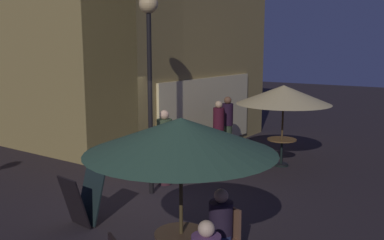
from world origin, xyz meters
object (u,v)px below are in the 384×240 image
object	(u,v)px
patio_umbrella_1	(284,95)
cafe_chair_2	(226,232)
patron_seated_1	(218,225)
patio_umbrella_0	(181,136)
patron_standing_2	(218,132)
cafe_table_1	(282,146)
patron_standing_4	(227,127)
menu_sandwich_board	(83,199)
street_lamp_near_corner	(149,44)
patron_standing_3	(165,147)

from	to	relation	value
patio_umbrella_1	cafe_chair_2	distance (m)	5.92
patron_seated_1	patio_umbrella_1	bearing A→B (deg)	-145.76
patio_umbrella_0	patron_seated_1	bearing A→B (deg)	-20.42
cafe_chair_2	patron_standing_2	xyz separation A→B (m)	(4.75, 2.97, 0.35)
cafe_table_1	patron_standing_4	xyz separation A→B (m)	(-0.19, 1.59, 0.37)
menu_sandwich_board	cafe_table_1	xyz separation A→B (m)	(5.74, -1.42, 0.07)
street_lamp_near_corner	patio_umbrella_1	distance (m)	4.22
patron_standing_2	patron_standing_4	xyz separation A→B (m)	(0.63, 0.08, 0.03)
cafe_table_1	patron_standing_3	distance (m)	3.48
street_lamp_near_corner	menu_sandwich_board	xyz separation A→B (m)	(-2.02, -0.07, -2.78)
menu_sandwich_board	patron_standing_4	size ratio (longest dim) A/B	0.52
patron_standing_3	cafe_chair_2	bearing A→B (deg)	-84.32
street_lamp_near_corner	patron_standing_4	world-z (taller)	street_lamp_near_corner
cafe_chair_2	street_lamp_near_corner	bearing A→B (deg)	-101.63
patio_umbrella_1	patron_seated_1	distance (m)	6.01
menu_sandwich_board	patron_standing_2	distance (m)	4.94
menu_sandwich_board	patio_umbrella_1	world-z (taller)	patio_umbrella_1
cafe_table_1	patron_standing_4	world-z (taller)	patron_standing_4
patron_seated_1	street_lamp_near_corner	bearing A→B (deg)	-103.94
patron_seated_1	patron_standing_2	size ratio (longest dim) A/B	0.69
street_lamp_near_corner	menu_sandwich_board	size ratio (longest dim) A/B	4.51
patio_umbrella_1	street_lamp_near_corner	bearing A→B (deg)	158.13
street_lamp_near_corner	patron_seated_1	world-z (taller)	street_lamp_near_corner
patron_standing_3	patron_standing_4	xyz separation A→B (m)	(2.87, -0.04, 0.03)
street_lamp_near_corner	patron_standing_2	size ratio (longest dim) A/B	2.42
patio_umbrella_0	street_lamp_near_corner	bearing A→B (deg)	46.15
patron_seated_1	patron_standing_2	bearing A→B (deg)	-128.72
cafe_table_1	cafe_chair_2	size ratio (longest dim) A/B	0.85
patio_umbrella_0	patron_standing_2	world-z (taller)	patio_umbrella_0
cafe_table_1	cafe_chair_2	xyz separation A→B (m)	(-5.57, -1.45, -0.01)
street_lamp_near_corner	patio_umbrella_0	world-z (taller)	street_lamp_near_corner
patio_umbrella_1	patron_standing_2	world-z (taller)	patio_umbrella_1
patron_standing_4	patio_umbrella_0	bearing A→B (deg)	25.61
patio_umbrella_0	patio_umbrella_1	size ratio (longest dim) A/B	1.00
patron_standing_2	patio_umbrella_0	bearing A→B (deg)	-5.21
patron_standing_4	patron_seated_1	bearing A→B (deg)	29.67
street_lamp_near_corner	patio_umbrella_0	bearing A→B (deg)	-133.85
patio_umbrella_0	patron_standing_2	bearing A→B (deg)	26.24
patron_standing_2	street_lamp_near_corner	bearing A→B (deg)	-31.02
cafe_chair_2	patron_standing_2	world-z (taller)	patron_standing_2
cafe_chair_2	patron_standing_3	bearing A→B (deg)	-108.67
street_lamp_near_corner	cafe_chair_2	xyz separation A→B (m)	(-1.85, -2.95, -2.72)
street_lamp_near_corner	patron_seated_1	xyz separation A→B (m)	(-1.98, -2.90, -2.57)
patron_seated_1	patron_standing_4	bearing A→B (deg)	-131.04
cafe_table_1	patron_standing_3	world-z (taller)	patron_standing_3
cafe_chair_2	patron_standing_4	world-z (taller)	patron_standing_4
street_lamp_near_corner	patio_umbrella_0	size ratio (longest dim) A/B	1.70
street_lamp_near_corner	patron_standing_4	size ratio (longest dim) A/B	2.36
menu_sandwich_board	cafe_table_1	bearing A→B (deg)	-8.07
patio_umbrella_0	patron_standing_4	world-z (taller)	patio_umbrella_0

